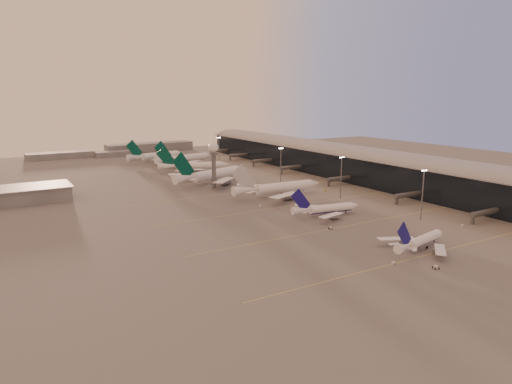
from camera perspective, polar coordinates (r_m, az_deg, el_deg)
ground at (r=195.02m, az=8.87°, el=-5.76°), size 700.00×700.00×0.00m
taxiway_markings at (r=255.28m, az=6.09°, el=-1.40°), size 180.00×185.25×0.02m
terminal at (r=343.14m, az=11.19°, el=3.70°), size 57.00×362.00×23.04m
radar_tower at (r=292.86m, az=-5.32°, el=4.53°), size 6.40×6.40×31.10m
mast_a at (r=231.94m, az=20.12°, el=0.02°), size 3.60×0.56×25.00m
mast_b at (r=267.26m, az=10.59°, el=2.08°), size 3.60×0.56×25.00m
mast_c at (r=307.31m, az=3.12°, el=3.56°), size 3.60×0.56×25.00m
mast_d at (r=383.78m, az=-4.65°, el=5.25°), size 3.60×0.56×25.00m
distant_horizon at (r=486.31m, az=-16.05°, el=5.10°), size 165.00×37.50×9.00m
narrowbody_near at (r=190.17m, az=19.95°, el=-5.93°), size 35.44×28.01×14.00m
narrowbody_mid at (r=229.58m, az=8.77°, el=-2.23°), size 38.50×30.52×15.11m
widebody_white at (r=271.07m, az=2.83°, el=0.25°), size 60.49×48.43×21.27m
greentail_a at (r=313.01m, az=-5.49°, el=1.91°), size 63.56×50.50×23.95m
greentail_b at (r=358.70m, az=-7.76°, el=3.06°), size 54.58×43.50×20.29m
greentail_c at (r=399.37m, az=-8.78°, el=4.00°), size 59.98×47.78×22.35m
greentail_d at (r=423.15m, az=-12.31°, el=4.28°), size 57.24×45.70×21.13m
gsv_truck_a at (r=171.55m, az=16.91°, el=-8.29°), size 5.56×2.71×2.15m
gsv_tug_near at (r=172.02m, az=21.55°, el=-8.75°), size 3.26×4.44×1.14m
gsv_catering_a at (r=229.24m, az=24.43°, el=-3.49°), size 5.19×3.01×4.00m
gsv_tug_mid at (r=208.22m, az=9.28°, el=-4.47°), size 4.04×3.29×1.00m
gsv_truck_b at (r=250.71m, az=11.29°, el=-1.54°), size 6.19×3.44×2.36m
gsv_truck_c at (r=245.49m, az=0.49°, el=-1.60°), size 5.26×5.68×2.31m
gsv_catering_b at (r=289.35m, az=8.68°, el=0.50°), size 4.76×3.07×3.60m
gsv_tug_far at (r=283.41m, az=1.02°, el=0.12°), size 3.65×3.89×0.96m
gsv_tug_hangar at (r=345.94m, az=-3.93°, el=2.30°), size 4.32×3.15×1.11m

